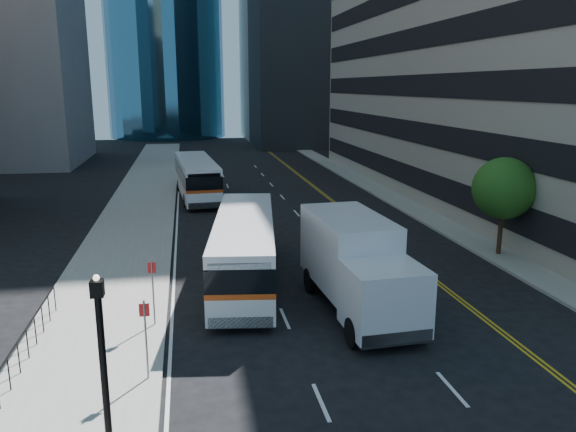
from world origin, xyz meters
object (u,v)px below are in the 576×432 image
at_px(lamp_post, 103,365).
at_px(box_truck, 357,265).
at_px(street_tree, 504,188).
at_px(bus_front, 245,247).
at_px(bus_rear, 196,177).

xyz_separation_m(lamp_post, box_truck, (8.42, 8.25, -0.78)).
xyz_separation_m(street_tree, bus_front, (-13.57, -1.55, -1.99)).
bearing_deg(street_tree, bus_front, -173.49).
height_order(street_tree, bus_rear, street_tree).
height_order(street_tree, bus_front, street_tree).
distance_m(bus_front, box_truck, 5.80).
relative_size(bus_front, box_truck, 1.52).
bearing_deg(box_truck, lamp_post, -138.85).
relative_size(street_tree, box_truck, 0.65).
bearing_deg(lamp_post, bus_rear, 85.33).
bearing_deg(street_tree, lamp_post, -142.13).
distance_m(bus_rear, box_truck, 25.50).
xyz_separation_m(street_tree, bus_rear, (-15.30, 19.09, -1.96)).
bearing_deg(bus_front, lamp_post, -102.07).
relative_size(street_tree, bus_rear, 0.42).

